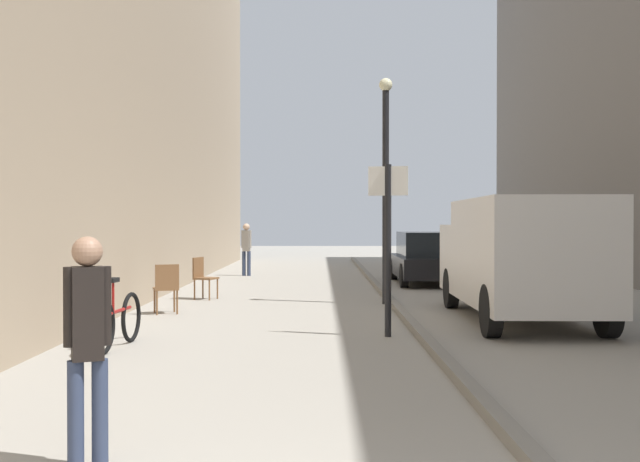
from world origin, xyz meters
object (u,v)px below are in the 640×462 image
at_px(pedestrian_mid_block, 85,335).
at_px(cafe_chair_near_window, 164,285).
at_px(delivery_van, 516,255).
at_px(street_sign_post, 386,234).
at_px(lamp_post, 383,175).
at_px(cafe_chair_by_doorway, 200,275).
at_px(parked_car, 425,258).
at_px(pedestrian_main_foreground, 244,246).
at_px(bicycle_leaning, 116,321).

bearing_deg(pedestrian_mid_block, cafe_chair_near_window, -103.52).
xyz_separation_m(delivery_van, street_sign_post, (-2.44, -1.81, 0.39)).
xyz_separation_m(lamp_post, cafe_chair_by_doorway, (-4.02, 1.01, -2.18)).
bearing_deg(cafe_chair_by_doorway, parked_car, 148.20).
xyz_separation_m(pedestrian_mid_block, cafe_chair_near_window, (-1.26, 8.90, -0.40)).
xyz_separation_m(parked_car, cafe_chair_by_doorway, (-5.68, -4.38, -0.17)).
relative_size(street_sign_post, cafe_chair_by_doorway, 2.77).
bearing_deg(parked_car, pedestrian_main_foreground, 151.08).
xyz_separation_m(delivery_van, cafe_chair_near_window, (-6.36, 0.98, -0.61)).
height_order(pedestrian_mid_block, parked_car, pedestrian_mid_block).
relative_size(pedestrian_mid_block, parked_car, 0.39).
bearing_deg(lamp_post, delivery_van, -52.44).
bearing_deg(parked_car, delivery_van, -86.89).
distance_m(delivery_van, parked_car, 8.13).
bearing_deg(lamp_post, cafe_chair_near_window, -157.94).
bearing_deg(cafe_chair_near_window, pedestrian_main_foreground, 68.14).
bearing_deg(pedestrian_main_foreground, street_sign_post, -63.48).
xyz_separation_m(pedestrian_mid_block, delivery_van, (5.10, 7.91, 0.21)).
height_order(pedestrian_main_foreground, parked_car, pedestrian_main_foreground).
bearing_deg(pedestrian_main_foreground, bicycle_leaning, -79.84).
bearing_deg(pedestrian_mid_block, delivery_van, -144.39).
bearing_deg(delivery_van, bicycle_leaning, -154.28).
relative_size(delivery_van, street_sign_post, 2.13).
bearing_deg(lamp_post, pedestrian_main_foreground, 114.11).
xyz_separation_m(street_sign_post, bicycle_leaning, (-3.80, -1.04, -1.16)).
xyz_separation_m(cafe_chair_near_window, cafe_chair_by_doorway, (0.25, 2.74, 0.00)).
distance_m(street_sign_post, cafe_chair_near_window, 4.91).
bearing_deg(street_sign_post, pedestrian_main_foreground, -62.39).
distance_m(delivery_van, bicycle_leaning, 6.91).
height_order(parked_car, cafe_chair_by_doorway, parked_car).
relative_size(pedestrian_main_foreground, bicycle_leaning, 0.95).
xyz_separation_m(street_sign_post, cafe_chair_near_window, (-3.92, 2.80, -1.00)).
relative_size(parked_car, cafe_chair_near_window, 4.47).
relative_size(pedestrian_mid_block, lamp_post, 0.34).
distance_m(delivery_van, cafe_chair_near_window, 6.46).
relative_size(delivery_van, bicycle_leaning, 3.13).
bearing_deg(delivery_van, cafe_chair_by_doorway, 149.72).
distance_m(delivery_van, lamp_post, 3.76).
xyz_separation_m(delivery_van, cafe_chair_by_doorway, (-6.11, 3.73, -0.61)).
distance_m(street_sign_post, cafe_chair_by_doorway, 6.72).
distance_m(parked_car, street_sign_post, 10.16).
relative_size(street_sign_post, cafe_chair_near_window, 2.77).
distance_m(parked_car, cafe_chair_near_window, 9.27).
bearing_deg(parked_car, cafe_chair_near_window, -129.68).
bearing_deg(street_sign_post, parked_car, -88.60).
bearing_deg(delivery_van, lamp_post, 128.68).
xyz_separation_m(pedestrian_main_foreground, parked_car, (5.41, -3.00, -0.26)).
bearing_deg(street_sign_post, lamp_post, -81.64).
xyz_separation_m(parked_car, lamp_post, (-1.66, -5.40, 2.01)).
height_order(pedestrian_main_foreground, street_sign_post, street_sign_post).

